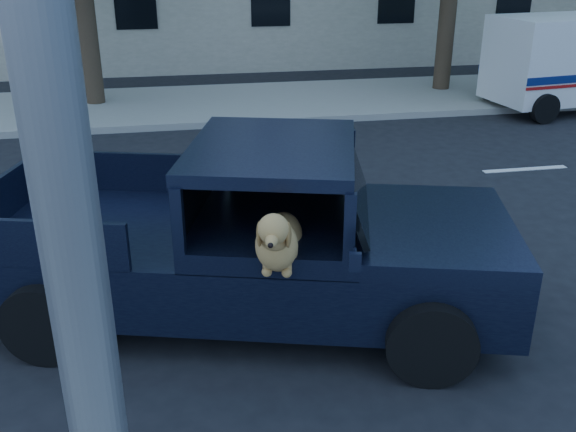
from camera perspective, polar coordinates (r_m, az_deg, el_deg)
name	(u,v)px	position (r m, az deg, el deg)	size (l,w,h in m)	color
ground	(369,279)	(7.94, 7.17, -5.56)	(120.00, 120.00, 0.00)	black
far_sidewalk	(260,102)	(16.38, -2.54, 10.08)	(60.00, 4.00, 0.15)	gray
lane_stripes	(420,176)	(11.50, 11.67, 3.50)	(21.60, 0.14, 0.01)	silver
pickup_truck	(241,259)	(6.91, -4.22, -3.84)	(5.81, 3.54, 1.95)	black
mail_truck	(570,70)	(17.12, 23.78, 11.82)	(4.25, 2.51, 2.22)	silver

